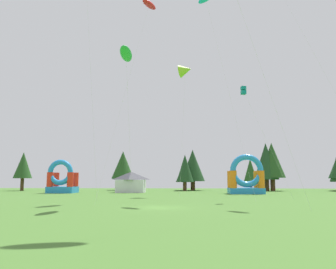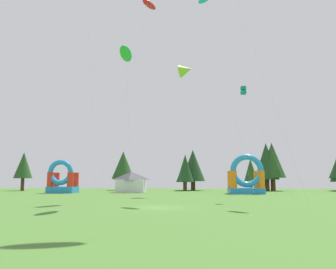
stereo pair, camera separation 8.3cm
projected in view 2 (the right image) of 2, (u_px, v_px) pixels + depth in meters
ground_plane at (159, 208)px, 30.65m from camera, size 120.00×120.00×0.00m
kite_teal_box at (244, 91)px, 42.77m from camera, size 6.37×1.54×14.26m
kite_red_parafoil at (149, 5)px, 48.42m from camera, size 5.36×13.22×28.09m
kite_lime_delta at (185, 70)px, 57.40m from camera, size 2.80×5.34×22.21m
kite_green_parafoil at (126, 54)px, 34.96m from camera, size 1.28×7.42×16.12m
inflatable_orange_dome at (246, 180)px, 58.32m from camera, size 5.91×4.36×6.79m
inflatable_yellow_castle at (62, 181)px, 61.64m from camera, size 4.85×4.03×6.04m
festival_tent at (131, 182)px, 63.80m from camera, size 5.22×4.24×3.89m
tree_row_1 at (23, 165)px, 73.78m from camera, size 3.95×3.95×8.36m
tree_row_2 at (123, 165)px, 76.58m from camera, size 5.07×5.07×8.79m
tree_row_3 at (185, 172)px, 76.01m from camera, size 3.92×3.92×6.52m
tree_row_4 at (185, 168)px, 72.39m from camera, size 3.68×3.68×7.79m
tree_row_5 at (193, 166)px, 75.00m from camera, size 5.32×5.32×9.00m
tree_row_6 at (251, 171)px, 70.51m from camera, size 3.06×3.06×6.75m
tree_row_7 at (266, 161)px, 72.60m from camera, size 5.20×5.20×10.26m
tree_row_8 at (272, 160)px, 72.61m from camera, size 5.49×5.49×10.32m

